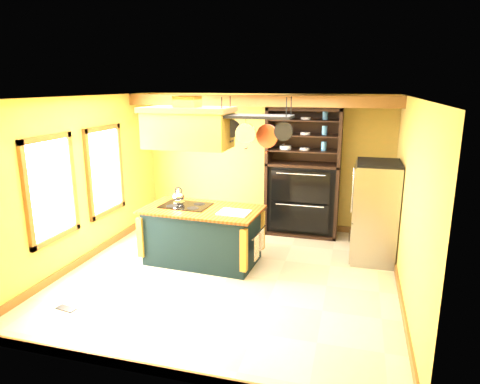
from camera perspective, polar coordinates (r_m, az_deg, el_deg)
The scene contains 15 objects.
floor at distance 6.79m, azimuth -1.29°, elevation -10.90°, with size 5.00×5.00×0.00m, color beige.
ceiling at distance 6.15m, azimuth -1.44°, elevation 12.53°, with size 5.00×5.00×0.00m, color white.
wall_back at distance 8.70m, azimuth 3.40°, elevation 4.07°, with size 5.00×0.02×2.70m, color gold.
wall_front at distance 4.12m, azimuth -11.53°, elevation -7.92°, with size 5.00×0.02×2.70m, color gold.
wall_left at distance 7.43m, azimuth -20.16°, elevation 1.45°, with size 0.02×5.00×2.70m, color gold.
wall_right at distance 6.12m, azimuth 21.67°, elevation -1.30°, with size 0.02×5.00×2.70m, color gold.
ceiling_beam at distance 7.79m, azimuth 2.27°, elevation 12.07°, with size 5.00×0.15×0.20m, color brown.
window_near at distance 6.78m, azimuth -23.82°, elevation 0.38°, with size 0.06×1.06×1.56m.
window_far at distance 7.89m, azimuth -17.49°, elevation 2.74°, with size 0.06×1.06×1.56m.
kitchen_island at distance 7.11m, azimuth -5.02°, elevation -5.66°, with size 1.96×1.16×1.11m.
range_hood at distance 6.80m, azimuth -6.94°, elevation 8.71°, with size 1.39×0.79×0.80m.
pot_rack at distance 6.46m, azimuth 2.28°, elevation 9.23°, with size 1.12×0.53×0.77m.
refrigerator at distance 7.40m, azimuth 17.48°, elevation -2.85°, with size 0.71×0.84×1.63m.
hutch at distance 8.40m, azimuth 8.35°, elevation 0.70°, with size 1.39×0.63×2.47m.
floor_register at distance 6.28m, azimuth -22.15°, elevation -14.19°, with size 0.28×0.12×0.01m, color black.
Camera 1 is at (1.78, -5.88, 2.88)m, focal length 32.00 mm.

